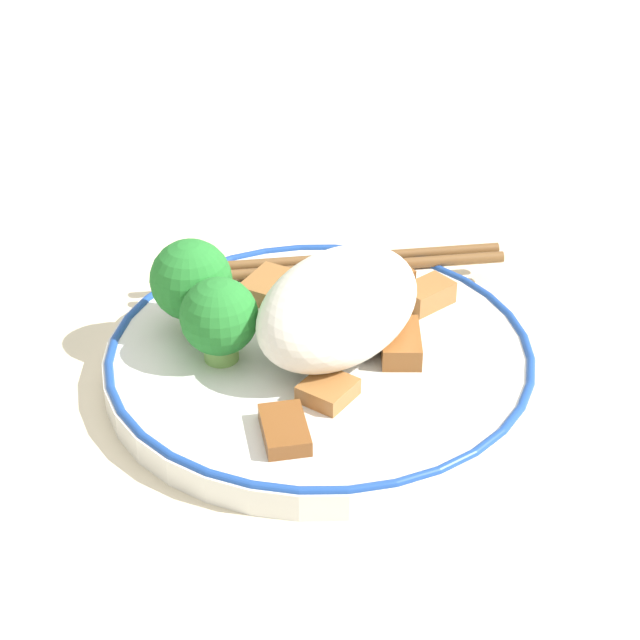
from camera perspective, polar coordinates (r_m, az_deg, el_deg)
The scene contains 12 objects.
ground_plane at distance 0.61m, azimuth 0.00°, elevation -2.84°, with size 3.00×3.00×0.00m, color beige.
plate at distance 0.60m, azimuth 0.00°, elevation -2.08°, with size 0.24×0.24×0.02m.
rice_mound at distance 0.58m, azimuth 0.99°, elevation 0.69°, with size 0.11×0.07×0.06m.
broccoli_back_left at distance 0.61m, azimuth -6.89°, elevation 2.09°, with size 0.05×0.05×0.06m.
broccoli_back_center at distance 0.58m, azimuth -5.40°, elevation 0.10°, with size 0.04×0.04×0.05m.
meat_near_front at distance 0.60m, azimuth 4.32°, elevation -1.23°, with size 0.04×0.04×0.01m.
meat_near_left at distance 0.65m, azimuth 3.26°, elevation 2.20°, with size 0.04×0.04×0.01m.
meat_near_right at distance 0.56m, azimuth 0.42°, elevation -3.77°, with size 0.03×0.03×0.01m.
meat_near_back at distance 0.54m, azimuth -1.90°, elevation -5.87°, with size 0.04×0.04×0.01m.
meat_on_rice_edge at distance 0.64m, azimuth 5.74°, elevation 1.36°, with size 0.03×0.03×0.01m.
meat_mid_left at distance 0.65m, azimuth -2.78°, elevation 1.83°, with size 0.04×0.03×0.01m.
chopsticks at distance 0.67m, azimuth 0.73°, elevation 3.01°, with size 0.17×0.16×0.01m.
Camera 1 is at (-0.39, -0.31, 0.36)m, focal length 60.00 mm.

